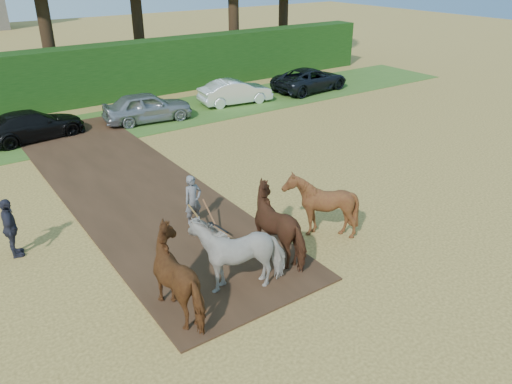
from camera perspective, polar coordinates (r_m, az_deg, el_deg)
ground at (r=12.07m, az=-8.65°, el=-12.42°), size 120.00×120.00×0.00m
earth_strip at (r=18.18m, az=-14.50°, el=0.84°), size 4.50×17.00×0.05m
grass_verge at (r=24.20m, az=-23.99°, el=5.59°), size 50.00×5.00×0.03m
hedgerow at (r=28.12m, az=-26.60°, el=10.83°), size 46.00×1.60×3.00m
spectator_far at (r=14.67m, az=-26.26°, el=-3.75°), size 0.53×1.03×1.68m
plough_team at (r=12.68m, az=0.36°, el=-4.93°), size 6.25×4.83×1.89m
parked_cars at (r=24.00m, az=-22.01°, el=7.46°), size 35.76×3.21×1.44m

